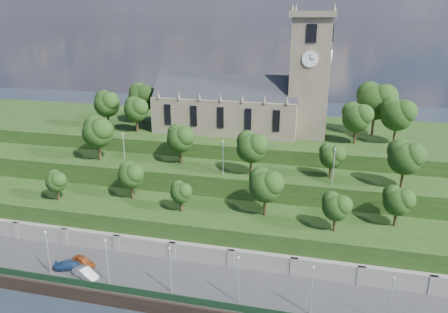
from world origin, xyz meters
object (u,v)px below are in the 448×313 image
(car_right, at_px, (70,265))
(car_middle, at_px, (85,273))
(church, at_px, (248,99))
(car_left, at_px, (84,261))

(car_right, bearing_deg, car_middle, -136.68)
(car_middle, bearing_deg, church, 0.76)
(church, height_order, car_right, church)
(car_left, bearing_deg, car_middle, -120.34)
(church, relative_size, car_right, 8.47)
(church, distance_m, car_left, 48.63)
(car_left, relative_size, car_right, 0.96)
(church, relative_size, car_middle, 8.40)
(church, xyz_separation_m, car_middle, (-17.00, -43.08, -19.76))
(car_left, xyz_separation_m, car_right, (-1.67, -1.34, -0.08))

